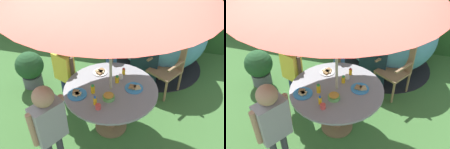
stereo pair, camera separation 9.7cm
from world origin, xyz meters
TOP-DOWN VIEW (x-y plane):
  - ground_plane at (0.00, 0.00)m, footprint 10.00×10.00m
  - hedge_backdrop at (0.00, 3.01)m, footprint 9.00×0.70m
  - garden_table at (0.00, 0.00)m, footprint 1.29×1.29m
  - wooden_chair at (0.74, 1.16)m, footprint 0.64×0.64m
  - dome_tent at (0.50, 1.89)m, footprint 2.23×2.23m
  - potted_plant at (-1.68, 0.64)m, footprint 0.50×0.50m
  - child_in_blue_shirt at (-0.22, 0.88)m, footprint 0.25×0.41m
  - child_in_yellow_shirt at (-0.83, 0.31)m, footprint 0.39×0.27m
  - child_in_grey_shirt at (-0.49, -0.85)m, footprint 0.34×0.40m
  - snack_bowl at (0.03, -0.21)m, footprint 0.16×0.16m
  - plate_far_left at (0.31, 0.08)m, footprint 0.25×0.25m
  - plate_center_front at (-0.40, -0.23)m, footprint 0.26×0.26m
  - plate_near_right at (-0.24, 0.32)m, footprint 0.21×0.21m
  - juice_bottle_near_left at (-0.21, -0.14)m, footprint 0.06×0.06m
  - juice_bottle_far_right at (-0.11, -0.35)m, footprint 0.05×0.05m
  - juice_bottle_center_back at (0.10, 0.37)m, footprint 0.05×0.05m
  - juice_bottle_mid_left at (0.05, 0.15)m, footprint 0.05×0.05m
  - cup_near at (0.08, 0.26)m, footprint 0.06×0.06m
  - cup_far at (-0.05, -0.42)m, footprint 0.07×0.07m

SIDE VIEW (x-z plane):
  - ground_plane at x=0.00m, z-range -0.02..0.00m
  - potted_plant at x=-1.68m, z-range 0.04..0.73m
  - wooden_chair at x=0.74m, z-range 0.05..1.02m
  - garden_table at x=0.00m, z-range 0.21..0.97m
  - dome_tent at x=0.50m, z-range -0.01..1.52m
  - child_in_yellow_shirt at x=-0.83m, z-range 0.17..1.37m
  - plate_center_front at x=-0.40m, z-range 0.75..0.78m
  - plate_far_left at x=0.31m, z-range 0.75..0.78m
  - plate_near_right at x=-0.24m, z-range 0.75..0.79m
  - cup_near at x=0.08m, z-range 0.76..0.82m
  - cup_far at x=-0.05m, z-range 0.76..0.82m
  - snack_bowl at x=0.03m, z-range 0.75..0.84m
  - child_in_blue_shirt at x=-0.22m, z-range 0.17..1.42m
  - juice_bottle_center_back at x=0.10m, z-range 0.75..0.86m
  - juice_bottle_mid_left at x=0.05m, z-range 0.75..0.87m
  - juice_bottle_far_right at x=-0.11m, z-range 0.75..0.88m
  - juice_bottle_near_left at x=-0.21m, z-range 0.75..0.88m
  - hedge_backdrop at x=0.00m, z-range 0.00..1.71m
  - child_in_grey_shirt at x=-0.49m, z-range 0.19..1.53m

